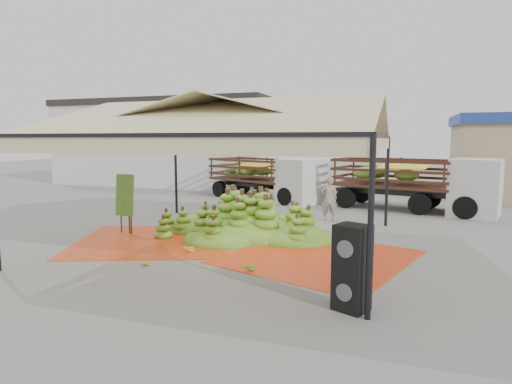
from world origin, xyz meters
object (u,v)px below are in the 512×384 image
(truck_left, at_px, (269,174))
(truck_right, at_px, (420,178))
(speaker_stack, at_px, (352,268))
(banana_heap, at_px, (248,214))
(vendor, at_px, (329,198))

(truck_left, distance_m, truck_right, 6.89)
(speaker_stack, height_order, truck_left, truck_left)
(truck_right, bearing_deg, banana_heap, -113.76)
(truck_right, bearing_deg, truck_left, -174.75)
(vendor, bearing_deg, speaker_stack, 86.60)
(banana_heap, xyz_separation_m, speaker_stack, (3.67, -4.97, 0.12))
(banana_heap, relative_size, vendor, 3.61)
(speaker_stack, distance_m, truck_right, 11.46)
(speaker_stack, distance_m, vendor, 8.22)
(banana_heap, bearing_deg, truck_right, 51.26)
(truck_left, height_order, truck_right, truck_right)
(vendor, bearing_deg, truck_left, -66.12)
(speaker_stack, distance_m, truck_left, 13.62)
(banana_heap, height_order, vendor, vendor)
(truck_left, xyz_separation_m, truck_right, (6.79, -1.16, 0.09))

